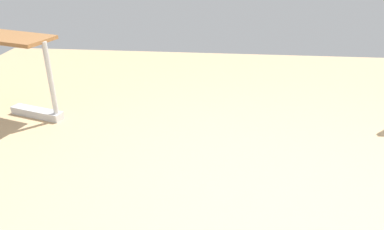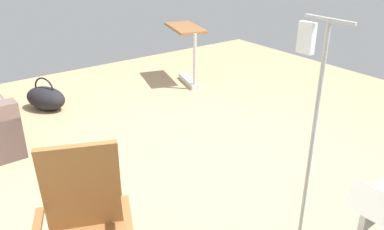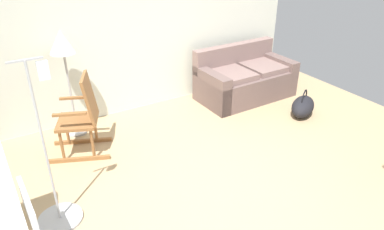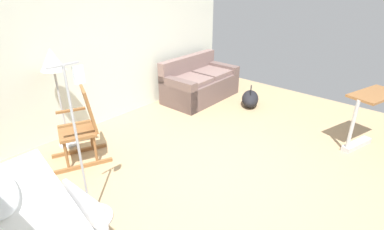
{
  "view_description": "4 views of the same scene",
  "coord_description": "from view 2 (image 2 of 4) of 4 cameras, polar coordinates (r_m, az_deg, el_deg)",
  "views": [
    {
      "loc": [
        0.03,
        2.2,
        1.69
      ],
      "look_at": [
        0.21,
        0.38,
        0.81
      ],
      "focal_mm": 34.41,
      "sensor_mm": 36.0,
      "label": 1
    },
    {
      "loc": [
        -2.63,
        2.2,
        2.04
      ],
      "look_at": [
        -0.28,
        0.48,
        0.72
      ],
      "focal_mm": 37.08,
      "sensor_mm": 36.0,
      "label": 2
    },
    {
      "loc": [
        -1.75,
        -2.45,
        2.62
      ],
      "look_at": [
        0.02,
        0.49,
        0.81
      ],
      "focal_mm": 33.69,
      "sensor_mm": 36.0,
      "label": 3
    },
    {
      "loc": [
        -2.57,
        -1.82,
        2.35
      ],
      "look_at": [
        0.07,
        0.51,
        0.7
      ],
      "focal_mm": 27.85,
      "sensor_mm": 36.0,
      "label": 4
    }
  ],
  "objects": [
    {
      "name": "ground_plane",
      "position": [
        3.99,
        3.26,
        -6.49
      ],
      "size": [
        7.32,
        7.32,
        0.0
      ],
      "primitive_type": "plane",
      "color": "tan"
    },
    {
      "name": "overbed_table",
      "position": [
        5.93,
        -0.69,
        9.58
      ],
      "size": [
        0.88,
        0.61,
        0.84
      ],
      "color": "#B2B5BA",
      "rests_on": "ground"
    },
    {
      "name": "duffel_bag",
      "position": [
        5.4,
        -20.29,
        2.31
      ],
      "size": [
        0.64,
        0.56,
        0.43
      ],
      "color": "black",
      "rests_on": "ground"
    }
  ]
}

